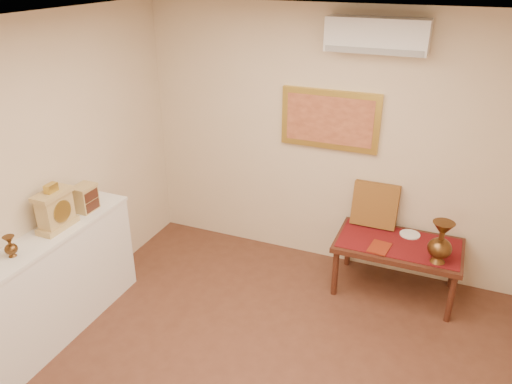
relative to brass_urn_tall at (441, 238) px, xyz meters
The scene contains 15 objects.
ceiling 2.81m from the brass_urn_tall, 126.04° to the right, with size 4.50×4.50×0.00m, color white.
wall_back 1.45m from the brass_urn_tall, 154.76° to the left, with size 4.00×0.02×2.70m, color beige.
wall_left 3.67m from the brass_urn_tall, 152.50° to the right, with size 0.02×4.50×2.70m, color beige.
brass_urn_small 3.59m from the brass_urn_tall, 148.24° to the right, with size 0.10×0.10×0.22m, color brown, non-canonical shape.
table_cloth 0.49m from the brass_urn_tall, 150.99° to the left, with size 1.14×0.59×0.01m, color maroon.
brass_urn_tall is the anchor object (origin of this frame).
plate 0.55m from the brass_urn_tall, 126.15° to the left, with size 0.20×0.20×0.01m, color silver.
menu 0.58m from the brass_urn_tall, behind, with size 0.18×0.25×0.01m, color maroon.
cushion 0.82m from the brass_urn_tall, 144.75° to the left, with size 0.45×0.10×0.45m, color #602313.
display_ledge 3.49m from the brass_urn_tall, 151.17° to the right, with size 0.37×2.02×0.98m.
mantel_clock 3.36m from the brass_urn_tall, 155.22° to the right, with size 0.17×0.36×0.41m.
wooden_chest 3.22m from the brass_urn_tall, 161.09° to the right, with size 0.16×0.21×0.24m.
low_table 0.53m from the brass_urn_tall, 150.99° to the left, with size 1.20×0.70×0.55m.
painting 1.56m from the brass_urn_tall, 155.81° to the left, with size 1.00×0.06×0.60m.
ac_unit 1.89m from the brass_urn_tall, 151.59° to the left, with size 0.90×0.25×0.30m.
Camera 1 is at (1.17, -2.51, 3.07)m, focal length 35.00 mm.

